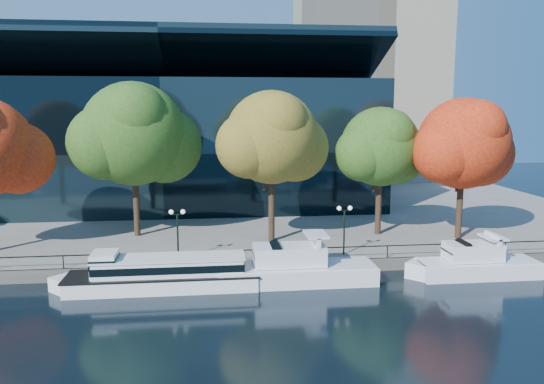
{
  "coord_description": "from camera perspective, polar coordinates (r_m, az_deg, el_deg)",
  "views": [
    {
      "loc": [
        1.1,
        -36.48,
        12.87
      ],
      "look_at": [
        6.25,
        8.0,
        5.71
      ],
      "focal_mm": 35.0,
      "sensor_mm": 36.0,
      "label": 1
    }
  ],
  "objects": [
    {
      "name": "cruiser_far",
      "position": [
        43.76,
        20.75,
        -7.16
      ],
      "size": [
        10.36,
        2.87,
        3.38
      ],
      "color": "white",
      "rests_on": "ground"
    },
    {
      "name": "convention_building",
      "position": [
        68.6,
        -10.9,
        5.27
      ],
      "size": [
        50.0,
        24.57,
        21.43
      ],
      "color": "black",
      "rests_on": "ground"
    },
    {
      "name": "tree_4",
      "position": [
        50.23,
        11.75,
        4.6
      ],
      "size": [
        9.18,
        7.52,
        11.95
      ],
      "color": "black",
      "rests_on": "promenade"
    },
    {
      "name": "railing",
      "position": [
        41.22,
        -7.94,
        -6.39
      ],
      "size": [
        88.2,
        0.08,
        0.99
      ],
      "color": "black",
      "rests_on": "promenade"
    },
    {
      "name": "lamp_1",
      "position": [
        42.02,
        -10.15,
        -3.28
      ],
      "size": [
        1.26,
        0.36,
        4.03
      ],
      "color": "black",
      "rests_on": "promenade"
    },
    {
      "name": "tree_3",
      "position": [
        46.42,
        0.17,
        5.67
      ],
      "size": [
        10.22,
        8.38,
        13.37
      ],
      "color": "black",
      "rests_on": "promenade"
    },
    {
      "name": "tree_5",
      "position": [
        50.66,
        20.05,
        4.72
      ],
      "size": [
        10.23,
        8.39,
        12.77
      ],
      "color": "black",
      "rests_on": "promenade"
    },
    {
      "name": "tour_boat",
      "position": [
        39.12,
        -12.14,
        -8.49
      ],
      "size": [
        14.88,
        3.32,
        2.82
      ],
      "color": "white",
      "rests_on": "ground"
    },
    {
      "name": "cruiser_near",
      "position": [
        39.52,
        1.95,
        -8.16
      ],
      "size": [
        12.91,
        3.32,
        3.74
      ],
      "color": "white",
      "rests_on": "ground"
    },
    {
      "name": "tree_2",
      "position": [
        50.06,
        -14.46,
        5.84
      ],
      "size": [
        11.86,
        9.72,
        14.23
      ],
      "color": "black",
      "rests_on": "promenade"
    },
    {
      "name": "ground",
      "position": [
        38.7,
        -7.98,
        -10.43
      ],
      "size": [
        160.0,
        160.0,
        0.0
      ],
      "primitive_type": "plane",
      "color": "black",
      "rests_on": "ground"
    },
    {
      "name": "lamp_2",
      "position": [
        43.27,
        7.79,
        -2.86
      ],
      "size": [
        1.26,
        0.36,
        4.03
      ],
      "color": "black",
      "rests_on": "promenade"
    },
    {
      "name": "promenade",
      "position": [
        73.91,
        -7.36,
        -0.63
      ],
      "size": [
        90.0,
        67.08,
        1.0
      ],
      "color": "slate",
      "rests_on": "ground"
    }
  ]
}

